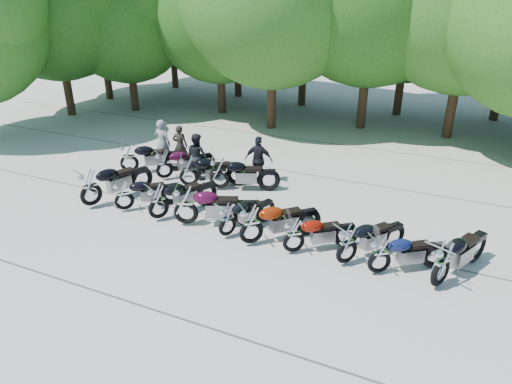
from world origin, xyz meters
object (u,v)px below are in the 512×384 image
at_px(rider_0, 163,143).
at_px(motorcycle_13, 220,172).
at_px(motorcycle_5, 251,223).
at_px(rider_1, 197,156).
at_px(motorcycle_1, 124,194).
at_px(rider_3, 180,146).
at_px(motorcycle_9, 442,263).
at_px(motorcycle_0, 90,186).
at_px(motorcycle_6, 294,234).
at_px(motorcycle_7, 347,243).
at_px(motorcycle_8, 380,254).
at_px(motorcycle_3, 186,204).
at_px(rider_2, 259,160).
at_px(motorcycle_4, 227,219).
at_px(motorcycle_10, 129,157).
at_px(motorcycle_11, 164,163).
at_px(motorcycle_12, 189,170).
at_px(motorcycle_2, 158,200).

bearing_deg(rider_0, motorcycle_13, 159.39).
bearing_deg(motorcycle_5, rider_1, 1.74).
distance_m(motorcycle_1, rider_3, 4.25).
distance_m(motorcycle_1, motorcycle_9, 9.39).
distance_m(motorcycle_0, motorcycle_6, 6.90).
distance_m(motorcycle_1, motorcycle_7, 7.15).
relative_size(motorcycle_7, rider_0, 1.21).
xyz_separation_m(motorcycle_7, motorcycle_8, (0.84, -0.10, -0.04)).
bearing_deg(motorcycle_7, rider_0, 10.16).
bearing_deg(motorcycle_1, rider_3, -38.31).
distance_m(motorcycle_3, motorcycle_7, 4.86).
xyz_separation_m(rider_0, rider_2, (4.14, -0.01, -0.07)).
xyz_separation_m(motorcycle_0, motorcycle_4, (4.88, 0.09, -0.15)).
height_order(motorcycle_0, motorcycle_13, motorcycle_0).
bearing_deg(motorcycle_10, motorcycle_13, -123.87).
bearing_deg(motorcycle_13, motorcycle_10, 68.50).
distance_m(motorcycle_3, rider_0, 5.27).
xyz_separation_m(motorcycle_10, rider_1, (2.55, 0.74, 0.18)).
distance_m(motorcycle_7, rider_2, 5.83).
relative_size(motorcycle_3, motorcycle_11, 1.12).
xyz_separation_m(motorcycle_5, motorcycle_10, (-6.44, 2.88, 0.00)).
xyz_separation_m(motorcycle_10, rider_0, (0.68, 1.26, 0.26)).
relative_size(motorcycle_5, motorcycle_6, 1.15).
bearing_deg(motorcycle_11, motorcycle_7, -162.59).
height_order(motorcycle_6, rider_0, rider_0).
bearing_deg(motorcycle_12, motorcycle_9, -138.79).
height_order(motorcycle_12, rider_0, rider_0).
xyz_separation_m(motorcycle_1, rider_2, (2.91, 3.89, 0.27)).
bearing_deg(motorcycle_4, motorcycle_13, -33.74).
bearing_deg(motorcycle_6, rider_1, 16.81).
xyz_separation_m(motorcycle_1, rider_0, (-1.23, 3.91, 0.34)).
height_order(motorcycle_13, rider_0, rider_0).
distance_m(motorcycle_4, motorcycle_11, 4.94).
xyz_separation_m(motorcycle_0, motorcycle_12, (2.02, 2.65, -0.05)).
relative_size(rider_0, rider_2, 1.07).
bearing_deg(motorcycle_13, rider_2, -61.70).
xyz_separation_m(motorcycle_7, rider_0, (-8.38, 4.01, 0.30)).
height_order(motorcycle_1, motorcycle_8, motorcycle_8).
distance_m(motorcycle_1, motorcycle_12, 2.60).
bearing_deg(motorcycle_9, motorcycle_8, 27.35).
bearing_deg(motorcycle_4, motorcycle_3, 20.09).
bearing_deg(motorcycle_5, motorcycle_11, 13.68).
bearing_deg(rider_3, motorcycle_1, 85.58).
xyz_separation_m(motorcycle_7, rider_1, (-6.51, 3.49, 0.21)).
bearing_deg(motorcycle_1, motorcycle_2, -138.22).
relative_size(motorcycle_3, rider_1, 1.48).
bearing_deg(motorcycle_0, motorcycle_2, -155.64).
bearing_deg(motorcycle_8, motorcycle_13, 27.71).
relative_size(motorcycle_2, motorcycle_8, 1.10).
relative_size(rider_1, rider_2, 0.98).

